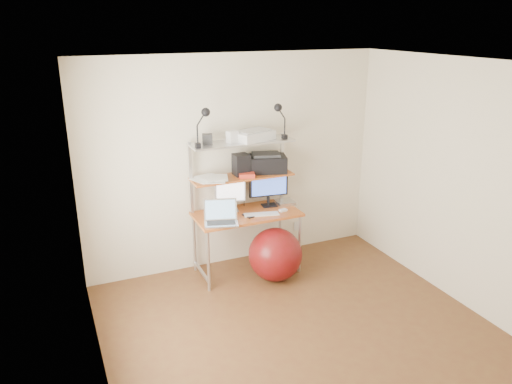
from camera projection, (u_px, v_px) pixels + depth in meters
room at (310, 214)px, 4.30m from camera, size 3.60×3.60×3.60m
computer_desk at (244, 193)px, 5.70m from camera, size 1.20×0.60×1.57m
wall_outlet at (297, 226)px, 6.47m from camera, size 0.08×0.01×0.12m
monitor_silver at (230, 193)px, 5.72m from camera, size 0.36×0.15×0.40m
monitor_black at (269, 187)px, 5.86m from camera, size 0.47×0.15×0.47m
laptop at (221, 218)px, 5.43m from camera, size 0.43×0.38×0.32m
keyboard at (261, 214)px, 5.65m from camera, size 0.41×0.20×0.01m
mouse at (283, 210)px, 5.75m from camera, size 0.10×0.07×0.02m
mac_mini at (285, 202)px, 5.99m from camera, size 0.22×0.22×0.04m
phone at (248, 216)px, 5.61m from camera, size 0.11×0.16×0.01m
printer at (266, 163)px, 5.82m from camera, size 0.53×0.43×0.22m
nas_cube at (241, 165)px, 5.67m from camera, size 0.17×0.17×0.25m
red_box at (247, 175)px, 5.62m from camera, size 0.20×0.16×0.05m
scanner at (253, 135)px, 5.61m from camera, size 0.51×0.41×0.11m
box_white at (232, 137)px, 5.47m from camera, size 0.13×0.12×0.13m
box_grey at (207, 139)px, 5.42m from camera, size 0.14×0.14×0.11m
clip_lamp_left at (204, 119)px, 5.19m from camera, size 0.17×0.09×0.42m
clip_lamp_right at (279, 113)px, 5.54m from camera, size 0.16×0.09×0.41m
exercise_ball at (275, 254)px, 5.67m from camera, size 0.61×0.61×0.61m
paper_stack at (211, 179)px, 5.54m from camera, size 0.45×0.41×0.02m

